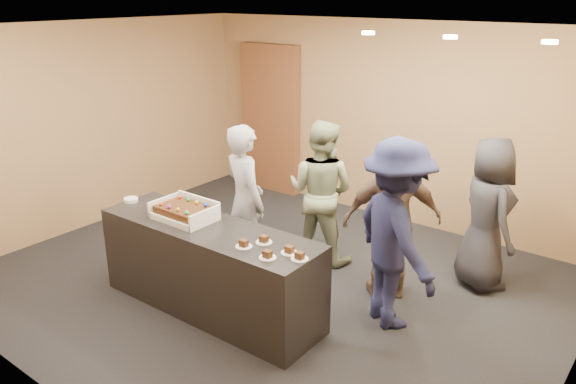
% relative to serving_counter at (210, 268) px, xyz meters
% --- Properties ---
extents(room, '(6.04, 6.00, 2.70)m').
position_rel_serving_counter_xyz_m(room, '(0.12, 0.80, 0.90)').
color(room, black).
rests_on(room, ground).
extents(serving_counter, '(2.41, 0.73, 0.90)m').
position_rel_serving_counter_xyz_m(serving_counter, '(0.00, 0.00, 0.00)').
color(serving_counter, black).
rests_on(serving_counter, floor).
extents(storage_cabinet, '(1.04, 0.15, 2.29)m').
position_rel_serving_counter_xyz_m(storage_cabinet, '(-1.84, 3.21, 0.70)').
color(storage_cabinet, brown).
rests_on(storage_cabinet, floor).
extents(cake_box, '(0.61, 0.42, 0.18)m').
position_rel_serving_counter_xyz_m(cake_box, '(-0.33, 0.02, 0.49)').
color(cake_box, white).
rests_on(cake_box, serving_counter).
extents(sheet_cake, '(0.52, 0.36, 0.11)m').
position_rel_serving_counter_xyz_m(sheet_cake, '(-0.33, -0.00, 0.55)').
color(sheet_cake, '#3B1F0D').
rests_on(sheet_cake, cake_box).
extents(plate_stack, '(0.15, 0.15, 0.04)m').
position_rel_serving_counter_xyz_m(plate_stack, '(-1.15, -0.02, 0.47)').
color(plate_stack, white).
rests_on(plate_stack, serving_counter).
extents(slice_a, '(0.15, 0.15, 0.07)m').
position_rel_serving_counter_xyz_m(slice_a, '(0.58, -0.13, 0.47)').
color(slice_a, white).
rests_on(slice_a, serving_counter).
extents(slice_b, '(0.15, 0.15, 0.07)m').
position_rel_serving_counter_xyz_m(slice_b, '(0.66, 0.05, 0.47)').
color(slice_b, white).
rests_on(slice_b, serving_counter).
extents(slice_c, '(0.15, 0.15, 0.07)m').
position_rel_serving_counter_xyz_m(slice_c, '(0.89, -0.17, 0.47)').
color(slice_c, white).
rests_on(slice_c, serving_counter).
extents(slice_d, '(0.15, 0.15, 0.07)m').
position_rel_serving_counter_xyz_m(slice_d, '(0.98, 0.02, 0.47)').
color(slice_d, white).
rests_on(slice_d, serving_counter).
extents(slice_e, '(0.15, 0.15, 0.07)m').
position_rel_serving_counter_xyz_m(slice_e, '(1.12, -0.02, 0.47)').
color(slice_e, white).
rests_on(slice_e, serving_counter).
extents(person_server_grey, '(0.74, 0.62, 1.73)m').
position_rel_serving_counter_xyz_m(person_server_grey, '(-0.21, 0.77, 0.42)').
color(person_server_grey, '#949399').
rests_on(person_server_grey, floor).
extents(person_sage_man, '(0.91, 0.76, 1.69)m').
position_rel_serving_counter_xyz_m(person_sage_man, '(0.21, 1.62, 0.39)').
color(person_sage_man, gray).
rests_on(person_sage_man, floor).
extents(person_navy_man, '(1.36, 1.22, 1.83)m').
position_rel_serving_counter_xyz_m(person_navy_man, '(1.54, 0.90, 0.47)').
color(person_navy_man, '#191C3F').
rests_on(person_navy_man, floor).
extents(person_brown_extra, '(1.04, 0.95, 1.71)m').
position_rel_serving_counter_xyz_m(person_brown_extra, '(1.28, 1.33, 0.40)').
color(person_brown_extra, brown).
rests_on(person_brown_extra, floor).
extents(person_dark_suit, '(0.95, 0.94, 1.65)m').
position_rel_serving_counter_xyz_m(person_dark_suit, '(1.96, 2.16, 0.38)').
color(person_dark_suit, '#26252B').
rests_on(person_dark_suit, floor).
extents(ceiling_spotlights, '(1.72, 0.12, 0.03)m').
position_rel_serving_counter_xyz_m(ceiling_spotlights, '(1.72, 1.30, 2.22)').
color(ceiling_spotlights, '#FFEAC6').
rests_on(ceiling_spotlights, ceiling).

